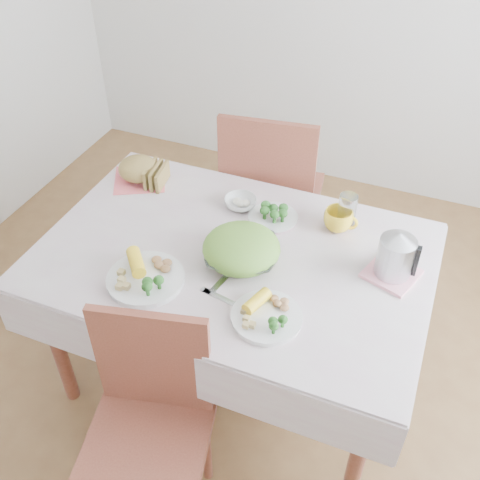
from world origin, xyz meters
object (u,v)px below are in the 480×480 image
at_px(dining_table, 234,320).
at_px(chair_near, 144,447).
at_px(dinner_plate_left, 146,279).
at_px(dinner_plate_right, 267,317).
at_px(yellow_mug, 338,220).
at_px(electric_kettle, 397,251).
at_px(chair_far, 273,201).
at_px(salad_bowl, 241,254).

xyz_separation_m(dining_table, chair_near, (-0.03, -0.71, 0.09)).
relative_size(dining_table, chair_near, 1.52).
bearing_deg(dinner_plate_left, dinner_plate_right, -0.83).
height_order(yellow_mug, electric_kettle, electric_kettle).
xyz_separation_m(chair_near, chair_far, (-0.06, 1.47, 0.00)).
bearing_deg(chair_far, salad_bowl, 92.06).
distance_m(dining_table, dinner_plate_left, 0.53).
xyz_separation_m(dinner_plate_left, dinner_plate_right, (0.47, -0.01, 0.00)).
xyz_separation_m(chair_far, electric_kettle, (0.68, -0.65, 0.42)).
bearing_deg(dining_table, chair_far, 97.07).
bearing_deg(dinner_plate_left, yellow_mug, 44.42).
bearing_deg(chair_near, salad_bowl, 70.39).
height_order(salad_bowl, dinner_plate_left, salad_bowl).
height_order(chair_near, dinner_plate_left, chair_near).
xyz_separation_m(dining_table, yellow_mug, (0.34, 0.30, 0.43)).
distance_m(chair_near, dinner_plate_right, 0.60).
xyz_separation_m(dinner_plate_right, electric_kettle, (0.35, 0.38, 0.11)).
distance_m(yellow_mug, electric_kettle, 0.33).
distance_m(dining_table, dinner_plate_right, 0.54).
bearing_deg(chair_far, yellow_mug, 124.76).
xyz_separation_m(chair_near, dinner_plate_right, (0.27, 0.44, 0.31)).
bearing_deg(dinner_plate_right, chair_near, -121.44).
bearing_deg(dining_table, dinner_plate_left, -131.99).
distance_m(salad_bowl, dinner_plate_left, 0.37).
relative_size(chair_near, dinner_plate_right, 3.73).
bearing_deg(yellow_mug, dinner_plate_left, -135.58).
relative_size(dining_table, salad_bowl, 5.07).
bearing_deg(dining_table, chair_near, -92.59).
relative_size(dining_table, dinner_plate_left, 4.88).
height_order(dinner_plate_left, yellow_mug, yellow_mug).
xyz_separation_m(chair_far, yellow_mug, (0.43, -0.46, 0.34)).
distance_m(salad_bowl, yellow_mug, 0.44).
bearing_deg(electric_kettle, yellow_mug, 142.40).
relative_size(dining_table, chair_far, 1.34).
height_order(dinner_plate_right, yellow_mug, yellow_mug).
bearing_deg(chair_near, electric_kettle, 39.63).
bearing_deg(salad_bowl, chair_near, -96.57).
relative_size(salad_bowl, dinner_plate_right, 1.12).
height_order(dining_table, electric_kettle, electric_kettle).
bearing_deg(chair_near, dinner_plate_right, 45.52).
height_order(dining_table, chair_far, chair_far).
height_order(chair_far, yellow_mug, chair_far).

